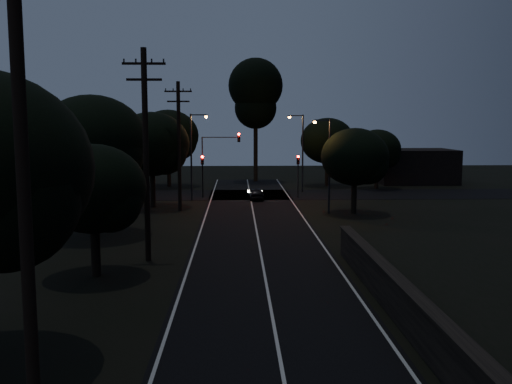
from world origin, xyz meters
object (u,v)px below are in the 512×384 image
utility_pole_near (23,169)px  signal_right (298,168)px  streetlight_b (301,148)px  utility_pole_far (179,144)px  signal_left (202,168)px  signal_mast (220,153)px  car (256,194)px  utility_pole_mid (146,152)px  streetlight_a (193,151)px  tall_pine (256,93)px  streetlight_c (327,159)px

utility_pole_near → signal_right: 43.44m
streetlight_b → utility_pole_near: bearing=-103.8°
utility_pole_far → signal_left: utility_pole_far is taller
streetlight_b → signal_right: bearing=-100.0°
signal_mast → car: bearing=-25.5°
utility_pole_far → car: utility_pole_far is taller
signal_left → streetlight_b: size_ratio=0.51×
utility_pole_far → signal_left: (1.40, 7.99, -2.65)m
utility_pole_mid → streetlight_a: (0.69, 23.00, -1.10)m
signal_left → signal_right: size_ratio=1.00×
signal_right → streetlight_b: streetlight_b is taller
utility_pole_far → tall_pine: bearing=73.1°
signal_right → signal_mast: 7.66m
signal_left → streetlight_a: (-0.71, -1.99, 1.80)m
signal_mast → streetlight_a: (-2.39, -1.99, 0.30)m
tall_pine → streetlight_b: size_ratio=1.86×
utility_pole_far → streetlight_b: size_ratio=1.31×
signal_left → streetlight_c: 14.52m
utility_pole_near → streetlight_a: size_ratio=1.50×
utility_pole_far → streetlight_a: size_ratio=1.31×
tall_pine → streetlight_c: tall_pine is taller
utility_pole_mid → utility_pole_far: utility_pole_mid is taller
utility_pole_near → signal_left: utility_pole_near is taller
utility_pole_mid → car: size_ratio=3.29×
signal_left → streetlight_a: 2.77m
signal_right → car: size_ratio=1.23×
streetlight_b → streetlight_c: streetlight_b is taller
signal_mast → streetlight_a: bearing=-140.2°
tall_pine → car: tall_pine is taller
utility_pole_mid → streetlight_a: size_ratio=1.38×
utility_pole_mid → signal_mast: size_ratio=1.76×
utility_pole_mid → signal_mast: bearing=83.0°
signal_mast → streetlight_c: bearing=-48.8°
utility_pole_mid → streetlight_c: utility_pole_mid is taller
utility_pole_far → tall_pine: (7.00, 23.00, 5.26)m
utility_pole_mid → tall_pine: (7.00, 40.00, 5.01)m
utility_pole_near → signal_left: bearing=88.1°
signal_left → car: (5.09, -1.62, -2.27)m
signal_right → signal_mast: (-7.51, 0.00, 1.50)m
car → tall_pine: bearing=-93.9°
signal_mast → tall_pine: bearing=75.4°
signal_mast → utility_pole_near: bearing=-94.2°
utility_pole_near → streetlight_c: (11.83, 32.00, -1.89)m
utility_pole_mid → streetlight_c: (11.83, 15.00, -1.39)m
utility_pole_near → streetlight_a: 40.04m
utility_pole_near → utility_pole_far: bearing=90.0°
streetlight_a → signal_right: bearing=11.3°
signal_right → streetlight_b: size_ratio=0.51×
utility_pole_far → signal_right: (10.60, 7.99, -2.65)m
utility_pole_mid → streetlight_b: size_ratio=1.38×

